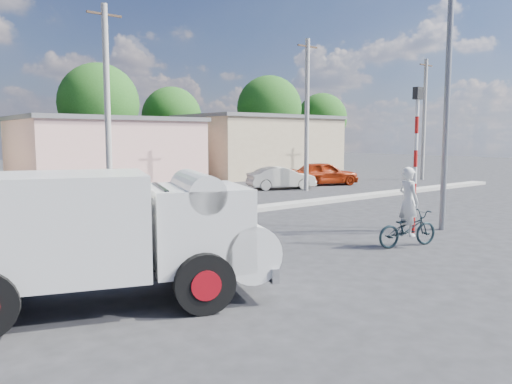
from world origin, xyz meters
TOP-DOWN VIEW (x-y plane):
  - ground_plane at (0.00, 0.00)m, footprint 120.00×120.00m
  - median at (0.00, 8.00)m, footprint 40.00×0.80m
  - truck at (-6.58, 1.02)m, footprint 5.92×3.80m
  - bicycle at (1.37, 0.47)m, footprint 1.94×1.10m
  - cyclist at (1.37, 0.47)m, footprint 0.59×0.75m
  - car_cream at (8.50, 13.44)m, footprint 3.97×2.55m
  - car_red at (12.02, 13.54)m, footprint 4.47×3.01m
  - traffic_pole at (3.20, 1.50)m, footprint 0.28×0.18m
  - streetlight at (4.14, 1.20)m, footprint 2.34×0.22m
  - building_row at (1.10, 22.00)m, footprint 37.80×7.30m
  - tree_row at (7.45, 28.53)m, footprint 51.24×7.43m
  - utility_poles at (3.25, 12.00)m, footprint 35.40×0.24m

SIDE VIEW (x-z plane):
  - ground_plane at x=0.00m, z-range 0.00..0.00m
  - median at x=0.00m, z-range 0.00..0.16m
  - bicycle at x=1.37m, z-range 0.00..0.96m
  - car_cream at x=8.50m, z-range 0.00..1.24m
  - car_red at x=12.02m, z-range 0.00..1.41m
  - cyclist at x=1.37m, z-range 0.00..1.82m
  - truck at x=-6.58m, z-range 0.13..2.43m
  - building_row at x=1.10m, z-range -0.09..4.35m
  - traffic_pole at x=3.20m, z-range 0.41..4.77m
  - utility_poles at x=3.25m, z-range 0.07..8.07m
  - tree_row at x=7.45m, z-range 0.75..9.17m
  - streetlight at x=4.14m, z-range 0.46..9.46m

